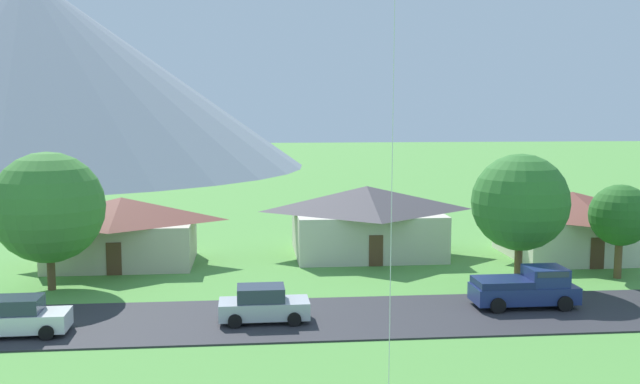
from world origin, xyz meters
name	(u,v)px	position (x,y,z in m)	size (l,w,h in m)	color
road_strip	(277,319)	(0.00, 30.04, 0.04)	(160.00, 6.99, 0.08)	#2D2D33
mountain_west_ridge	(28,70)	(-37.80, 121.46, 16.14)	(91.11, 91.11, 32.27)	gray
house_leftmost	(571,223)	(20.31, 42.69, 2.29)	(8.94, 8.16, 4.42)	beige
house_left_center	(367,219)	(6.70, 44.83, 2.44)	(10.53, 8.17, 4.72)	beige
house_right_center	(122,230)	(-9.40, 43.17, 2.25)	(9.68, 6.58, 4.35)	beige
tree_near_left	(48,207)	(-12.21, 36.95, 4.61)	(6.10, 6.10, 7.67)	brown
tree_center	(520,202)	(13.87, 35.40, 4.76)	(5.45, 5.45, 7.49)	brown
tree_right_of_center	(620,215)	(20.38, 36.49, 3.75)	(3.61, 3.61, 5.58)	brown
parked_car_white_west_end	(19,317)	(-11.42, 28.71, 0.87)	(4.24, 2.16, 1.68)	white
parked_car_silver_east_end	(263,305)	(-0.64, 29.66, 0.87)	(4.22, 2.11, 1.68)	#B7BCC1
pickup_truck_navy_west_side	(527,287)	(12.60, 30.91, 1.06)	(5.21, 2.35, 1.99)	navy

